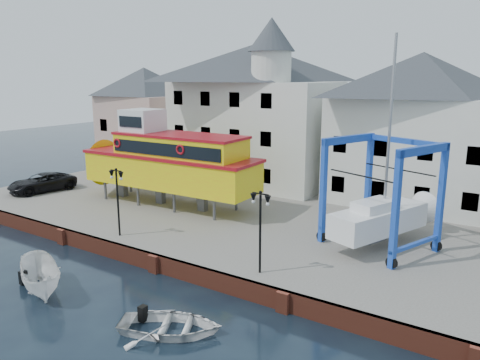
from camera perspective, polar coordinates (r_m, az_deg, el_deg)
The scene contains 13 objects.
ground at distance 26.62m, azimuth -10.33°, elevation -10.98°, with size 140.00×140.00×0.00m, color black.
hardstanding at distance 34.68m, azimuth 2.26°, elevation -4.22°, with size 44.00×22.00×1.00m, color #615D56.
quay_wall at distance 26.50m, azimuth -10.21°, elevation -9.92°, with size 44.00×0.47×1.00m.
building_pink at distance 50.06m, azimuth -11.40°, elevation 7.39°, with size 8.00×7.00×10.30m.
building_white_main at distance 42.14m, azimuth 1.88°, elevation 8.30°, with size 14.00×8.30×14.00m.
building_white_right at distance 37.53m, azimuth 20.84°, elevation 5.78°, with size 12.00×8.00×11.20m.
lamp_post_left at distance 28.87m, azimuth -14.78°, elevation -0.58°, with size 1.12×0.32×4.20m.
lamp_post_right at distance 22.62m, azimuth 2.50°, elevation -3.83°, with size 1.12×0.32×4.20m.
tour_boat at distance 35.60m, azimuth -9.78°, elevation 2.40°, with size 16.33×4.36×7.06m.
travel_lift at distance 28.15m, azimuth 17.47°, elevation -3.62°, with size 6.62×7.99×11.76m.
van at distance 42.62m, azimuth -22.97°, elevation -0.28°, with size 2.49×5.40×1.50m, color black.
motorboat_a at distance 25.94m, azimuth -22.90°, elevation -12.50°, with size 1.77×4.70×1.81m, color white.
motorboat_b at distance 20.93m, azimuth -8.44°, elevation -17.91°, with size 3.12×4.36×0.90m, color white.
Camera 1 is at (17.09, -17.42, 10.64)m, focal length 35.00 mm.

